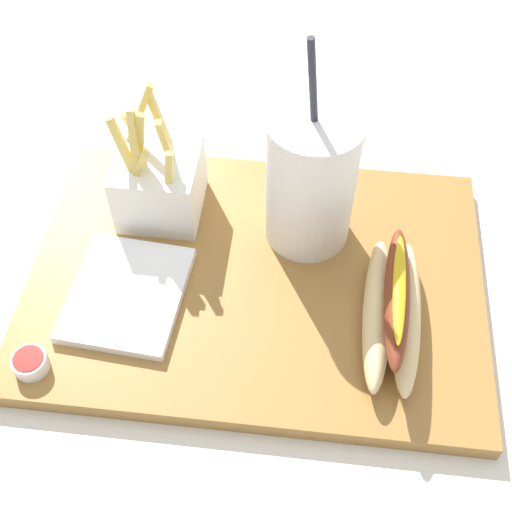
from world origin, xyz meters
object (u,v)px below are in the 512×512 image
fries_basket (159,182)px  napkin_stack (127,294)px  soda_cup (311,180)px  hot_dog_1 (393,310)px  ketchup_cup_1 (30,362)px

fries_basket → napkin_stack: size_ratio=1.13×
soda_cup → hot_dog_1: (-0.09, 0.11, -0.05)m
hot_dog_1 → napkin_stack: (0.26, -0.00, -0.02)m
fries_basket → ketchup_cup_1: (0.08, 0.21, -0.03)m
napkin_stack → soda_cup: bearing=-148.1°
fries_basket → napkin_stack: 0.13m
soda_cup → fries_basket: 0.17m
soda_cup → fries_basket: soda_cup is taller
fries_basket → napkin_stack: fries_basket is taller
soda_cup → ketchup_cup_1: soda_cup is taller
fries_basket → hot_dog_1: (-0.25, 0.13, -0.01)m
hot_dog_1 → napkin_stack: hot_dog_1 is taller
hot_dog_1 → ketchup_cup_1: hot_dog_1 is taller
ketchup_cup_1 → napkin_stack: size_ratio=0.25×
ketchup_cup_1 → soda_cup: bearing=-141.3°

